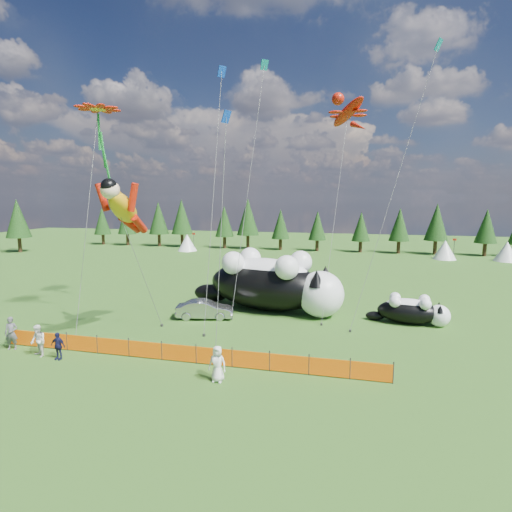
% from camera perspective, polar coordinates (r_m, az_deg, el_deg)
% --- Properties ---
extents(ground, '(160.00, 160.00, 0.00)m').
position_cam_1_polar(ground, '(25.26, -8.06, -12.13)').
color(ground, '#0F380A').
rests_on(ground, ground).
extents(safety_fence, '(22.06, 0.06, 1.10)m').
position_cam_1_polar(safety_fence, '(22.51, -10.97, -13.43)').
color(safety_fence, '#262626').
rests_on(safety_fence, ground).
extents(tree_line, '(90.00, 4.00, 8.00)m').
position_cam_1_polar(tree_line, '(67.72, 6.04, 4.17)').
color(tree_line, black).
rests_on(tree_line, ground).
extents(festival_tents, '(50.00, 3.20, 2.80)m').
position_cam_1_polar(festival_tents, '(62.44, 15.45, 1.18)').
color(festival_tents, white).
rests_on(festival_tents, ground).
extents(cat_large, '(12.79, 6.69, 4.68)m').
position_cam_1_polar(cat_large, '(31.36, 2.33, -3.79)').
color(cat_large, black).
rests_on(cat_large, ground).
extents(cat_small, '(5.64, 2.41, 2.04)m').
position_cam_1_polar(cat_small, '(30.29, 21.42, -7.24)').
color(cat_small, black).
rests_on(cat_small, ground).
extents(car, '(4.36, 2.35, 1.36)m').
position_cam_1_polar(car, '(29.76, -7.34, -7.57)').
color(car, '#ADADB2').
rests_on(car, ground).
extents(spectator_a, '(0.83, 0.70, 1.94)m').
position_cam_1_polar(spectator_a, '(27.64, -31.57, -9.38)').
color(spectator_a, '#535257').
rests_on(spectator_a, ground).
extents(spectator_b, '(1.02, 0.85, 1.81)m').
position_cam_1_polar(spectator_b, '(25.71, -28.69, -10.59)').
color(spectator_b, white).
rests_on(spectator_b, ground).
extents(spectator_c, '(0.92, 0.49, 1.53)m').
position_cam_1_polar(spectator_c, '(24.82, -26.46, -11.43)').
color(spectator_c, '#16173D').
rests_on(spectator_c, ground).
extents(spectator_e, '(0.88, 0.58, 1.77)m').
position_cam_1_polar(spectator_e, '(19.91, -5.54, -15.09)').
color(spectator_e, white).
rests_on(spectator_e, ground).
extents(superhero_kite, '(4.65, 5.46, 10.29)m').
position_cam_1_polar(superhero_kite, '(25.12, -18.43, 6.50)').
color(superhero_kite, orange).
rests_on(superhero_kite, ground).
extents(gecko_kite, '(6.22, 12.59, 18.30)m').
position_cam_1_polar(gecko_kite, '(36.67, 12.99, 19.36)').
color(gecko_kite, '#B51809').
rests_on(gecko_kite, ground).
extents(flower_kite, '(3.74, 7.12, 15.64)m').
position_cam_1_polar(flower_kite, '(31.13, -21.66, 18.67)').
color(flower_kite, '#B51809').
rests_on(flower_kite, ground).
extents(diamond_kite_a, '(1.02, 6.34, 18.89)m').
position_cam_1_polar(diamond_kite_a, '(31.20, -5.02, 23.34)').
color(diamond_kite_a, blue).
rests_on(diamond_kite_a, ground).
extents(diamond_kite_b, '(5.88, 6.88, 21.10)m').
position_cam_1_polar(diamond_kite_b, '(34.01, 24.19, 24.53)').
color(diamond_kite_b, '#0B898B').
rests_on(diamond_kite_b, ground).
extents(diamond_kite_c, '(0.59, 2.39, 13.91)m').
position_cam_1_polar(diamond_kite_c, '(23.11, -4.35, 17.51)').
color(diamond_kite_c, blue).
rests_on(diamond_kite_c, ground).
extents(diamond_kite_d, '(1.45, 7.60, 21.00)m').
position_cam_1_polar(diamond_kite_d, '(36.01, 1.01, 24.41)').
color(diamond_kite_d, '#0B898B').
rests_on(diamond_kite_d, ground).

